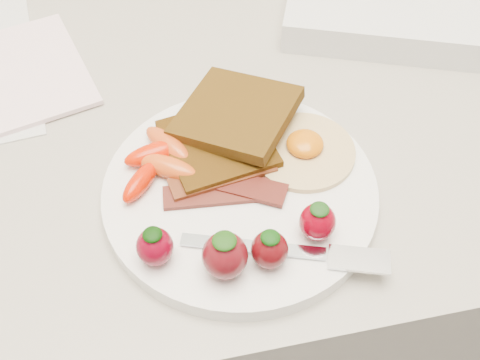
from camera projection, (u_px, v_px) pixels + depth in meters
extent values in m
cube|color=gray|center=(223.00, 294.00, 1.04)|extent=(2.00, 0.60, 0.90)
cylinder|color=white|center=(240.00, 192.00, 0.59)|extent=(0.27, 0.27, 0.02)
cube|color=black|center=(218.00, 145.00, 0.61)|extent=(0.12, 0.12, 0.01)
cube|color=black|center=(236.00, 113.00, 0.62)|extent=(0.15, 0.15, 0.03)
cylinder|color=beige|center=(303.00, 151.00, 0.61)|extent=(0.12, 0.12, 0.01)
ellipsoid|color=#D46807|center=(305.00, 144.00, 0.61)|extent=(0.04, 0.04, 0.02)
cube|color=#3C0D10|center=(218.00, 194.00, 0.58)|extent=(0.11, 0.04, 0.00)
cube|color=#3B120B|center=(233.00, 183.00, 0.58)|extent=(0.11, 0.08, 0.00)
cube|color=#3F0F0B|center=(223.00, 176.00, 0.59)|extent=(0.11, 0.04, 0.00)
ellipsoid|color=red|center=(155.00, 153.00, 0.60)|extent=(0.07, 0.03, 0.02)
ellipsoid|color=#CD4A13|center=(168.00, 167.00, 0.59)|extent=(0.07, 0.05, 0.02)
ellipsoid|color=red|center=(140.00, 182.00, 0.58)|extent=(0.05, 0.05, 0.02)
ellipsoid|color=#C84716|center=(168.00, 145.00, 0.61)|extent=(0.05, 0.07, 0.02)
ellipsoid|color=maroon|center=(155.00, 247.00, 0.52)|extent=(0.03, 0.03, 0.04)
ellipsoid|color=black|center=(152.00, 234.00, 0.51)|extent=(0.02, 0.02, 0.01)
ellipsoid|color=#570B12|center=(225.00, 256.00, 0.51)|extent=(0.04, 0.04, 0.04)
ellipsoid|color=#153B0B|center=(224.00, 241.00, 0.49)|extent=(0.02, 0.02, 0.01)
ellipsoid|color=#4D080C|center=(270.00, 250.00, 0.52)|extent=(0.03, 0.03, 0.04)
ellipsoid|color=#0A3307|center=(270.00, 237.00, 0.50)|extent=(0.02, 0.02, 0.01)
ellipsoid|color=maroon|center=(317.00, 222.00, 0.54)|extent=(0.03, 0.03, 0.04)
ellipsoid|color=#143A0F|center=(320.00, 209.00, 0.52)|extent=(0.02, 0.02, 0.01)
cube|color=#B2BCCA|center=(253.00, 247.00, 0.54)|extent=(0.13, 0.05, 0.00)
cube|color=silver|center=(359.00, 260.00, 0.53)|extent=(0.06, 0.04, 0.00)
cube|color=#F6D1D9|center=(29.00, 71.00, 0.71)|extent=(0.17, 0.21, 0.01)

